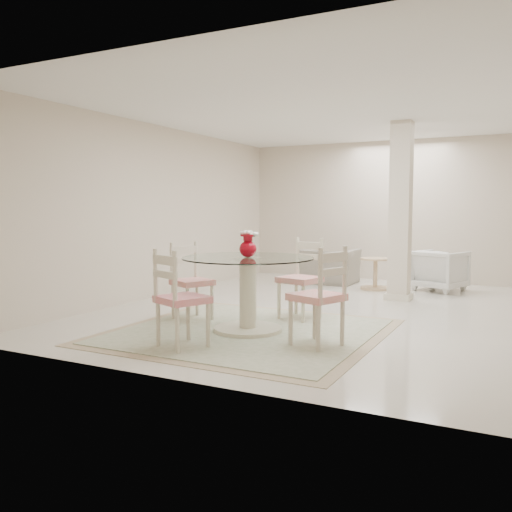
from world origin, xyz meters
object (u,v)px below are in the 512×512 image
at_px(dining_table, 248,294).
at_px(recliner_taupe, 329,266).
at_px(red_vase, 248,245).
at_px(side_table, 375,275).
at_px(armchair_white, 440,270).
at_px(dining_chair_west, 189,275).
at_px(column, 401,212).
at_px(dining_chair_south, 177,292).
at_px(dining_chair_east, 322,289).
at_px(dining_chair_north, 303,272).

distance_m(dining_table, recliner_taupe, 4.29).
xyz_separation_m(red_vase, side_table, (0.44, 3.88, -0.74)).
distance_m(recliner_taupe, armchair_white, 1.98).
bearing_deg(red_vase, dining_chair_west, 164.20).
xyz_separation_m(column, dining_table, (-1.04, -3.01, -0.92)).
bearing_deg(dining_chair_south, armchair_white, -85.67).
bearing_deg(column, recliner_taupe, 141.38).
height_order(dining_chair_east, dining_chair_south, dining_chair_east).
bearing_deg(armchair_white, dining_chair_west, 79.05).
relative_size(column, dining_chair_west, 2.52).
height_order(red_vase, recliner_taupe, red_vase).
xyz_separation_m(dining_chair_east, armchair_white, (0.47, 4.51, -0.25)).
height_order(red_vase, dining_chair_south, red_vase).
height_order(column, red_vase, column).
distance_m(column, armchair_white, 1.64).
height_order(dining_chair_north, armchair_white, dining_chair_north).
xyz_separation_m(dining_table, dining_chair_south, (-0.28, -0.98, 0.14)).
xyz_separation_m(dining_chair_north, armchair_white, (1.19, 3.25, -0.24)).
height_order(dining_table, recliner_taupe, dining_table).
bearing_deg(column, red_vase, -108.99).
bearing_deg(red_vase, dining_chair_east, -15.89).
height_order(dining_chair_east, recliner_taupe, dining_chair_east).
xyz_separation_m(dining_table, red_vase, (0.00, 0.00, 0.56)).
relative_size(dining_chair_west, dining_chair_south, 0.98).
bearing_deg(recliner_taupe, dining_table, 97.37).
bearing_deg(red_vase, armchair_white, 71.04).
relative_size(dining_chair_north, dining_chair_south, 1.03).
bearing_deg(recliner_taupe, dining_chair_west, 83.82).
bearing_deg(dining_chair_north, column, 82.07).
height_order(column, armchair_white, column).
relative_size(dining_chair_west, recliner_taupe, 1.08).
distance_m(dining_table, dining_chair_west, 1.03).
bearing_deg(dining_chair_south, dining_chair_north, -82.79).
distance_m(dining_table, dining_chair_east, 1.04).
distance_m(dining_chair_west, recliner_taupe, 4.01).
relative_size(column, dining_chair_south, 2.46).
height_order(recliner_taupe, armchair_white, armchair_white).
height_order(dining_chair_north, dining_chair_south, dining_chair_north).
bearing_deg(side_table, dining_chair_north, -93.45).
distance_m(column, recliner_taupe, 2.25).
bearing_deg(dining_table, recliner_taupe, 97.03).
bearing_deg(column, dining_table, -108.97).
height_order(dining_chair_north, side_table, dining_chair_north).
bearing_deg(dining_table, column, 71.03).
relative_size(dining_chair_east, recliner_taupe, 1.14).
xyz_separation_m(dining_table, armchair_white, (1.45, 4.24, -0.09)).
bearing_deg(dining_chair_south, dining_table, -83.14).
relative_size(dining_table, dining_chair_east, 1.31).
bearing_deg(red_vase, dining_chair_north, 74.82).
bearing_deg(dining_chair_west, dining_table, -80.87).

